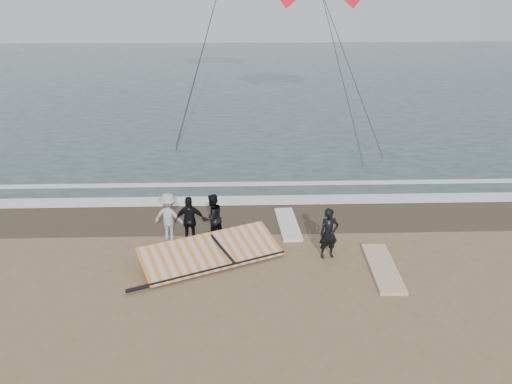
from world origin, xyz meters
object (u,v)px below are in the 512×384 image
man_main (329,233)px  sail_rig (209,252)px  board_white (383,268)px  board_cream (288,224)px

man_main → sail_rig: 3.68m
man_main → board_white: (1.51, -0.78, -0.75)m
man_main → board_white: size_ratio=0.60×
board_cream → sail_rig: bearing=-143.8°
sail_rig → board_cream: bearing=39.3°
man_main → sail_rig: bearing=168.5°
man_main → sail_rig: man_main is taller
board_white → man_main: bearing=154.6°
board_cream → sail_rig: sail_rig is taller
board_white → sail_rig: (-5.14, 0.83, 0.14)m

